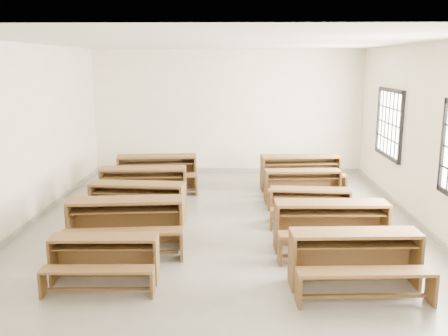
{
  "coord_description": "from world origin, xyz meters",
  "views": [
    {
      "loc": [
        0.2,
        -8.77,
        2.86
      ],
      "look_at": [
        0.0,
        0.0,
        1.0
      ],
      "focal_mm": 40.0,
      "sensor_mm": 36.0,
      "label": 1
    }
  ],
  "objects_px": {
    "desk_set_1": "(126,220)",
    "desk_set_4": "(157,170)",
    "desk_set_6": "(332,223)",
    "desk_set_3": "(143,184)",
    "desk_set_9": "(301,170)",
    "desk_set_0": "(104,256)",
    "desk_set_2": "(137,201)",
    "desk_set_7": "(310,204)",
    "desk_set_5": "(356,256)",
    "desk_set_8": "(303,184)"
  },
  "relations": [
    {
      "from": "desk_set_1",
      "to": "desk_set_2",
      "type": "bearing_deg",
      "value": 86.73
    },
    {
      "from": "desk_set_2",
      "to": "desk_set_9",
      "type": "relative_size",
      "value": 0.94
    },
    {
      "from": "desk_set_3",
      "to": "desk_set_7",
      "type": "height_order",
      "value": "desk_set_3"
    },
    {
      "from": "desk_set_0",
      "to": "desk_set_7",
      "type": "distance_m",
      "value": 4.0
    },
    {
      "from": "desk_set_2",
      "to": "desk_set_5",
      "type": "bearing_deg",
      "value": -32.93
    },
    {
      "from": "desk_set_1",
      "to": "desk_set_7",
      "type": "relative_size",
      "value": 1.26
    },
    {
      "from": "desk_set_4",
      "to": "desk_set_0",
      "type": "bearing_deg",
      "value": -96.28
    },
    {
      "from": "desk_set_0",
      "to": "desk_set_6",
      "type": "height_order",
      "value": "desk_set_6"
    },
    {
      "from": "desk_set_2",
      "to": "desk_set_4",
      "type": "relative_size",
      "value": 0.93
    },
    {
      "from": "desk_set_9",
      "to": "desk_set_5",
      "type": "bearing_deg",
      "value": -94.71
    },
    {
      "from": "desk_set_4",
      "to": "desk_set_5",
      "type": "distance_m",
      "value": 5.99
    },
    {
      "from": "desk_set_7",
      "to": "desk_set_5",
      "type": "bearing_deg",
      "value": -81.73
    },
    {
      "from": "desk_set_0",
      "to": "desk_set_8",
      "type": "bearing_deg",
      "value": 49.52
    },
    {
      "from": "desk_set_1",
      "to": "desk_set_9",
      "type": "xyz_separation_m",
      "value": [
        3.18,
        3.74,
        0.0
      ]
    },
    {
      "from": "desk_set_0",
      "to": "desk_set_5",
      "type": "relative_size",
      "value": 0.84
    },
    {
      "from": "desk_set_0",
      "to": "desk_set_2",
      "type": "height_order",
      "value": "desk_set_2"
    },
    {
      "from": "desk_set_3",
      "to": "desk_set_9",
      "type": "bearing_deg",
      "value": 17.57
    },
    {
      "from": "desk_set_1",
      "to": "desk_set_6",
      "type": "xyz_separation_m",
      "value": [
        3.17,
        -0.03,
        -0.01
      ]
    },
    {
      "from": "desk_set_3",
      "to": "desk_set_8",
      "type": "height_order",
      "value": "desk_set_3"
    },
    {
      "from": "desk_set_3",
      "to": "desk_set_0",
      "type": "bearing_deg",
      "value": -91.48
    },
    {
      "from": "desk_set_7",
      "to": "desk_set_9",
      "type": "bearing_deg",
      "value": 90.84
    },
    {
      "from": "desk_set_1",
      "to": "desk_set_4",
      "type": "distance_m",
      "value": 3.69
    },
    {
      "from": "desk_set_0",
      "to": "desk_set_9",
      "type": "xyz_separation_m",
      "value": [
        3.2,
        4.97,
        0.1
      ]
    },
    {
      "from": "desk_set_4",
      "to": "desk_set_9",
      "type": "bearing_deg",
      "value": -5.94
    },
    {
      "from": "desk_set_2",
      "to": "desk_set_8",
      "type": "xyz_separation_m",
      "value": [
        3.15,
        1.47,
        -0.04
      ]
    },
    {
      "from": "desk_set_5",
      "to": "desk_set_6",
      "type": "distance_m",
      "value": 1.28
    },
    {
      "from": "desk_set_2",
      "to": "desk_set_4",
      "type": "distance_m",
      "value": 2.49
    },
    {
      "from": "desk_set_2",
      "to": "desk_set_0",
      "type": "bearing_deg",
      "value": -84.9
    },
    {
      "from": "desk_set_0",
      "to": "desk_set_2",
      "type": "bearing_deg",
      "value": 89.02
    },
    {
      "from": "desk_set_6",
      "to": "desk_set_8",
      "type": "bearing_deg",
      "value": 90.4
    },
    {
      "from": "desk_set_6",
      "to": "desk_set_4",
      "type": "bearing_deg",
      "value": 129.81
    },
    {
      "from": "desk_set_1",
      "to": "desk_set_7",
      "type": "bearing_deg",
      "value": 17.42
    },
    {
      "from": "desk_set_0",
      "to": "desk_set_1",
      "type": "distance_m",
      "value": 1.23
    },
    {
      "from": "desk_set_6",
      "to": "desk_set_8",
      "type": "xyz_separation_m",
      "value": [
        -0.08,
        2.69,
        -0.05
      ]
    },
    {
      "from": "desk_set_0",
      "to": "desk_set_7",
      "type": "relative_size",
      "value": 0.97
    },
    {
      "from": "desk_set_6",
      "to": "desk_set_9",
      "type": "bearing_deg",
      "value": 88.46
    },
    {
      "from": "desk_set_3",
      "to": "desk_set_6",
      "type": "distance_m",
      "value": 4.15
    },
    {
      "from": "desk_set_0",
      "to": "desk_set_8",
      "type": "distance_m",
      "value": 4.99
    },
    {
      "from": "desk_set_8",
      "to": "desk_set_9",
      "type": "height_order",
      "value": "desk_set_9"
    },
    {
      "from": "desk_set_0",
      "to": "desk_set_4",
      "type": "height_order",
      "value": "desk_set_4"
    },
    {
      "from": "desk_set_4",
      "to": "desk_set_8",
      "type": "distance_m",
      "value": 3.33
    },
    {
      "from": "desk_set_6",
      "to": "desk_set_9",
      "type": "relative_size",
      "value": 0.94
    },
    {
      "from": "desk_set_1",
      "to": "desk_set_7",
      "type": "xyz_separation_m",
      "value": [
        3.05,
        1.33,
        -0.09
      ]
    },
    {
      "from": "desk_set_5",
      "to": "desk_set_8",
      "type": "height_order",
      "value": "desk_set_5"
    },
    {
      "from": "desk_set_7",
      "to": "desk_set_6",
      "type": "bearing_deg",
      "value": -80.63
    },
    {
      "from": "desk_set_3",
      "to": "desk_set_9",
      "type": "xyz_separation_m",
      "value": [
        3.35,
        1.31,
        0.01
      ]
    },
    {
      "from": "desk_set_1",
      "to": "desk_set_6",
      "type": "relative_size",
      "value": 1.06
    },
    {
      "from": "desk_set_2",
      "to": "desk_set_9",
      "type": "bearing_deg",
      "value": 42.33
    },
    {
      "from": "desk_set_0",
      "to": "desk_set_5",
      "type": "distance_m",
      "value": 3.27
    },
    {
      "from": "desk_set_2",
      "to": "desk_set_4",
      "type": "bearing_deg",
      "value": 94.66
    }
  ]
}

